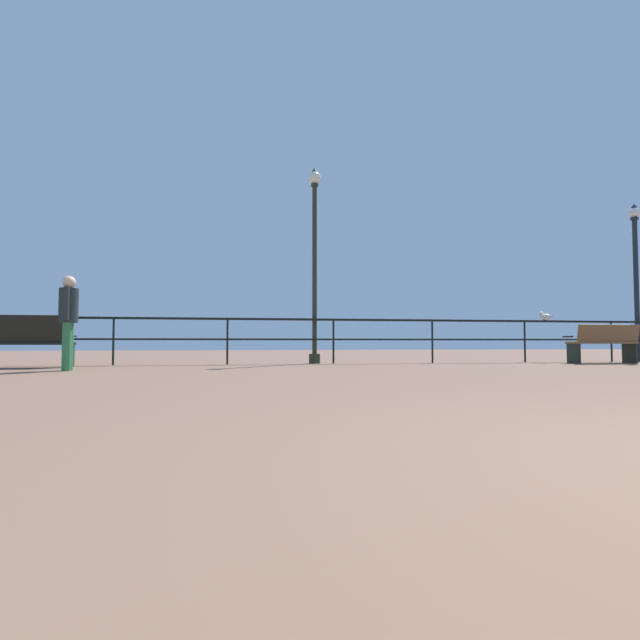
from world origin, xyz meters
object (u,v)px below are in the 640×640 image
bench_far_left (26,339)px  bench_near_left (604,341)px  person_by_bench (68,316)px  lamppost_center (315,254)px  lamppost_right (636,281)px  seagull_on_rail (545,316)px

bench_far_left → bench_near_left: size_ratio=1.00×
bench_far_left → person_by_bench: person_by_bench is taller
lamppost_center → lamppost_right: bearing=0.0°
person_by_bench → seagull_on_rail: 10.51m
bench_far_left → lamppost_right: (14.10, 1.03, 1.51)m
lamppost_center → bench_near_left: bearing=-8.7°
lamppost_right → seagull_on_rail: lamppost_right is taller
lamppost_center → lamppost_right: lamppost_center is taller
bench_near_left → seagull_on_rail: 1.40m
bench_near_left → bench_far_left: bearing=-179.9°
bench_near_left → seagull_on_rail: seagull_on_rail is taller
bench_far_left → bench_near_left: bearing=0.1°
person_by_bench → seagull_on_rail: (10.31, 2.03, 0.19)m
lamppost_right → seagull_on_rail: size_ratio=8.82×
bench_far_left → lamppost_right: lamppost_right is taller
seagull_on_rail → bench_near_left: bearing=-44.6°
bench_near_left → person_by_bench: bearing=-174.2°
bench_far_left → bench_near_left: (12.30, 0.01, -0.04)m
seagull_on_rail → person_by_bench: bearing=-168.9°
bench_far_left → lamppost_center: size_ratio=0.35×
lamppost_center → lamppost_right: 8.42m
bench_far_left → seagull_on_rail: size_ratio=3.46×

